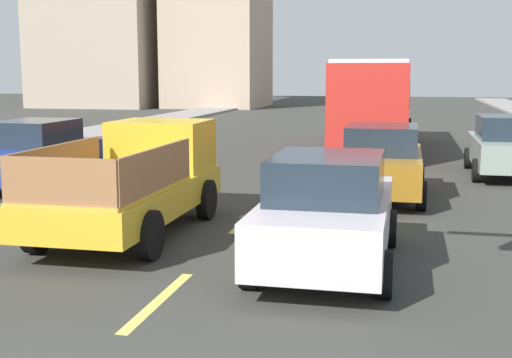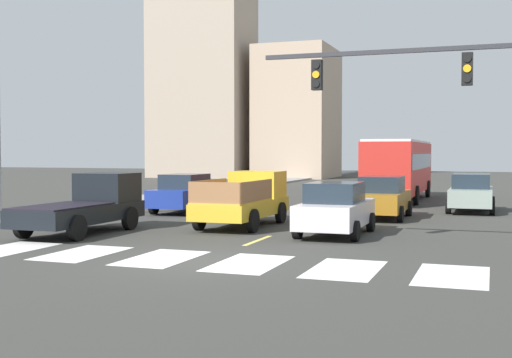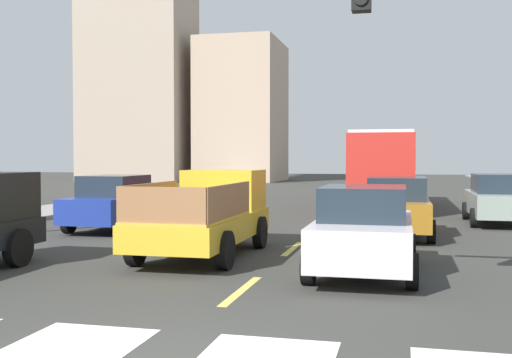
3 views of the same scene
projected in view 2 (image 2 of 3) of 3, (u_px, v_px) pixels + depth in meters
name	position (u px, v px, depth m)	size (l,w,h in m)	color
ground_plane	(204.00, 261.00, 16.47)	(160.00, 160.00, 0.00)	#353531
sidewalk_left	(148.00, 199.00, 37.26)	(3.01, 110.00, 0.15)	gray
crosswalk_stripe_1	(9.00, 249.00, 18.46)	(1.54, 2.81, 0.01)	silver
crosswalk_stripe_2	(82.00, 253.00, 17.66)	(1.54, 2.81, 0.01)	silver
crosswalk_stripe_3	(161.00, 258.00, 16.87)	(1.54, 2.81, 0.01)	silver
crosswalk_stripe_4	(249.00, 263.00, 16.07)	(1.54, 2.81, 0.01)	silver
crosswalk_stripe_5	(345.00, 269.00, 15.27)	(1.54, 2.81, 0.01)	silver
crosswalk_stripe_6	(452.00, 276.00, 14.48)	(1.54, 2.81, 0.01)	silver
lane_dash_0	(258.00, 240.00, 20.23)	(0.16, 2.40, 0.01)	#D9C656
lane_dash_1	(302.00, 224.00, 24.94)	(0.16, 2.40, 0.01)	#D9C656
lane_dash_2	(332.00, 212.00, 29.64)	(0.16, 2.40, 0.01)	#D9C656
lane_dash_3	(354.00, 204.00, 34.35)	(0.16, 2.40, 0.01)	#D9C656
lane_dash_4	(371.00, 198.00, 39.05)	(0.16, 2.40, 0.01)	#D9C656
lane_dash_5	(384.00, 193.00, 43.76)	(0.16, 2.40, 0.01)	#D9C656
lane_dash_6	(395.00, 189.00, 48.46)	(0.16, 2.40, 0.01)	#D9C656
lane_dash_7	(403.00, 186.00, 53.17)	(0.16, 2.40, 0.01)	#D9C656
pickup_stakebed	(246.00, 200.00, 24.38)	(2.18, 5.20, 1.96)	gold
pickup_dark	(88.00, 205.00, 22.32)	(2.18, 5.20, 1.96)	black
city_bus	(399.00, 165.00, 36.69)	(2.72, 10.80, 3.32)	red
sedan_far	(382.00, 197.00, 26.95)	(2.02, 4.40, 1.72)	#9B661C
sedan_near_right	(186.00, 193.00, 29.61)	(2.02, 4.40, 1.72)	navy
sedan_near_left	(336.00, 209.00, 21.50)	(2.02, 4.40, 1.72)	silver
sedan_mid	(471.00, 193.00, 29.81)	(2.02, 4.40, 1.72)	gray
streetlight_left	(1.00, 92.00, 25.22)	(2.20, 0.28, 9.00)	gray
tower_tall_centre	(202.00, 31.00, 70.30)	(10.04, 7.16, 30.95)	tan
block_mid_right	(298.00, 113.00, 69.82)	(7.45, 9.18, 13.53)	tan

